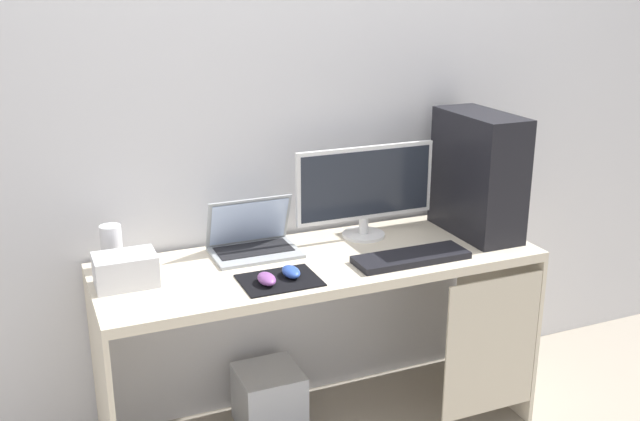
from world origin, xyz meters
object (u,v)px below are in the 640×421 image
(monitor, at_px, (365,189))
(mouse_left, at_px, (291,272))
(keyboard, at_px, (411,257))
(mouse_right, at_px, (267,279))
(laptop, at_px, (253,241))
(projector, at_px, (126,270))
(speaker, at_px, (112,247))
(pc_tower, at_px, (478,174))
(subwoofer, at_px, (269,398))

(monitor, relative_size, mouse_left, 5.88)
(monitor, bearing_deg, keyboard, -81.11)
(mouse_right, bearing_deg, laptop, 80.40)
(projector, distance_m, mouse_right, 0.46)
(monitor, relative_size, projector, 2.82)
(speaker, distance_m, mouse_left, 0.63)
(mouse_left, bearing_deg, laptop, 98.79)
(laptop, distance_m, mouse_right, 0.31)
(monitor, bearing_deg, pc_tower, -15.97)
(speaker, height_order, mouse_right, speaker)
(pc_tower, xyz_separation_m, speaker, (-1.37, 0.17, -0.16))
(mouse_left, relative_size, subwoofer, 0.40)
(pc_tower, bearing_deg, keyboard, -156.44)
(laptop, relative_size, mouse_right, 3.27)
(laptop, height_order, mouse_right, laptop)
(speaker, xyz_separation_m, mouse_left, (0.54, -0.32, -0.06))
(laptop, xyz_separation_m, projector, (-0.48, -0.12, 0.01))
(projector, relative_size, mouse_left, 2.08)
(pc_tower, relative_size, monitor, 0.84)
(mouse_left, xyz_separation_m, mouse_right, (-0.09, -0.02, 0.00))
(projector, bearing_deg, keyboard, -10.31)
(laptop, height_order, subwoofer, laptop)
(speaker, bearing_deg, pc_tower, -7.12)
(projector, relative_size, keyboard, 0.48)
(laptop, distance_m, speaker, 0.50)
(speaker, relative_size, mouse_right, 1.64)
(laptop, distance_m, mouse_left, 0.28)
(pc_tower, xyz_separation_m, subwoofer, (-0.84, 0.10, -0.84))
(pc_tower, relative_size, laptop, 1.52)
(keyboard, relative_size, subwoofer, 1.74)
(pc_tower, relative_size, keyboard, 1.14)
(keyboard, bearing_deg, laptop, 148.70)
(laptop, relative_size, keyboard, 0.75)
(monitor, xyz_separation_m, speaker, (-0.95, 0.05, -0.12))
(keyboard, height_order, mouse_left, mouse_left)
(pc_tower, height_order, mouse_right, pc_tower)
(projector, bearing_deg, subwoofer, 9.34)
(projector, distance_m, keyboard, 0.99)
(speaker, bearing_deg, mouse_right, -37.53)
(pc_tower, distance_m, projector, 1.36)
(speaker, bearing_deg, projector, -82.87)
(mouse_right, bearing_deg, subwoofer, 72.05)
(monitor, distance_m, keyboard, 0.34)
(mouse_left, distance_m, subwoofer, 0.67)
(projector, height_order, mouse_left, projector)
(laptop, xyz_separation_m, mouse_left, (0.04, -0.28, -0.02))
(speaker, relative_size, mouse_left, 1.64)
(speaker, relative_size, keyboard, 0.37)
(speaker, xyz_separation_m, mouse_right, (0.44, -0.34, -0.06))
(speaker, height_order, projector, speaker)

